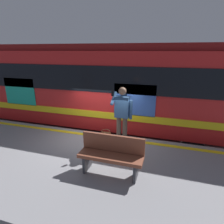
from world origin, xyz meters
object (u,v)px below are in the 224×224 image
(bench, at_px, (111,154))
(passenger, at_px, (122,112))
(train_carriage, at_px, (88,83))
(handbag, at_px, (106,137))

(bench, bearing_deg, passenger, -85.43)
(train_carriage, xyz_separation_m, passenger, (-2.18, 2.51, -0.35))
(train_carriage, relative_size, passenger, 7.49)
(train_carriage, bearing_deg, bench, 120.48)
(passenger, bearing_deg, handbag, -8.64)
(passenger, bearing_deg, train_carriage, -49.01)
(train_carriage, xyz_separation_m, handbag, (-1.65, 2.43, -1.24))
(passenger, distance_m, handbag, 1.04)
(train_carriage, height_order, passenger, train_carriage)
(passenger, xyz_separation_m, bench, (-0.11, 1.39, -0.57))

